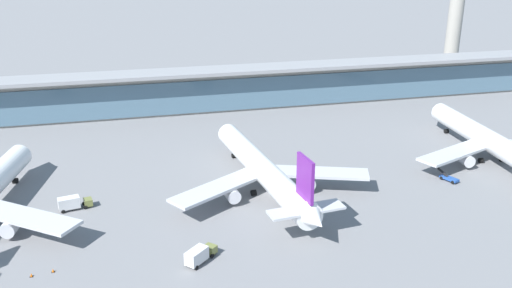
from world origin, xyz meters
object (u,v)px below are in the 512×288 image
object	(u,v)px
service_truck_mid_apron_olive	(199,254)
safety_cone_charlie	(31,275)
airliner_centre_stand	(264,170)
service_truck_near_nose_blue	(448,178)
airliner_right_stand	(491,142)
safety_cone_alpha	(53,270)
service_truck_under_wing_olive	(73,203)

from	to	relation	value
service_truck_mid_apron_olive	safety_cone_charlie	bearing A→B (deg)	174.83
airliner_centre_stand	service_truck_near_nose_blue	bearing A→B (deg)	-6.97
airliner_right_stand	service_truck_near_nose_blue	xyz separation A→B (m)	(-18.63, -9.91, -4.59)
airliner_right_stand	service_truck_mid_apron_olive	distance (m)	90.90
airliner_centre_stand	safety_cone_charlie	xyz separation A→B (m)	(-49.77, -24.94, -5.08)
airliner_centre_stand	safety_cone_alpha	xyz separation A→B (m)	(-46.14, -24.33, -5.08)
service_truck_mid_apron_olive	airliner_right_stand	bearing A→B (deg)	20.53
service_truck_near_nose_blue	service_truck_mid_apron_olive	size ratio (longest dim) A/B	0.99
airliner_right_stand	safety_cone_alpha	distance (m)	115.15
airliner_right_stand	service_truck_near_nose_blue	world-z (taller)	airliner_right_stand
service_truck_under_wing_olive	safety_cone_charlie	size ratio (longest dim) A/B	10.87
service_truck_mid_apron_olive	service_truck_near_nose_blue	bearing A→B (deg)	18.28
airliner_centre_stand	airliner_right_stand	bearing A→B (deg)	3.68
safety_cone_alpha	safety_cone_charlie	distance (m)	3.68
airliner_right_stand	service_truck_near_nose_blue	distance (m)	21.60
airliner_centre_stand	airliner_right_stand	size ratio (longest dim) A/B	1.00
airliner_centre_stand	airliner_right_stand	distance (m)	65.43
airliner_right_stand	safety_cone_alpha	world-z (taller)	airliner_right_stand
safety_cone_alpha	safety_cone_charlie	world-z (taller)	same
airliner_right_stand	safety_cone_alpha	xyz separation A→B (m)	(-111.44, -28.53, -5.08)
airliner_right_stand	service_truck_under_wing_olive	xyz separation A→B (m)	(-109.34, -3.36, -3.71)
service_truck_near_nose_blue	service_truck_mid_apron_olive	bearing A→B (deg)	-161.72
airliner_right_stand	safety_cone_charlie	world-z (taller)	airliner_right_stand
airliner_centre_stand	service_truck_under_wing_olive	distance (m)	44.20
airliner_right_stand	safety_cone_charlie	bearing A→B (deg)	-165.79
service_truck_mid_apron_olive	airliner_centre_stand	bearing A→B (deg)	54.46
service_truck_near_nose_blue	safety_cone_alpha	xyz separation A→B (m)	(-92.81, -18.62, -0.49)
airliner_centre_stand	service_truck_mid_apron_olive	world-z (taller)	airliner_centre_stand
service_truck_under_wing_olive	safety_cone_alpha	size ratio (longest dim) A/B	10.87
service_truck_under_wing_olive	safety_cone_alpha	bearing A→B (deg)	-94.78
airliner_right_stand	service_truck_mid_apron_olive	bearing A→B (deg)	-159.47
service_truck_under_wing_olive	service_truck_mid_apron_olive	world-z (taller)	same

